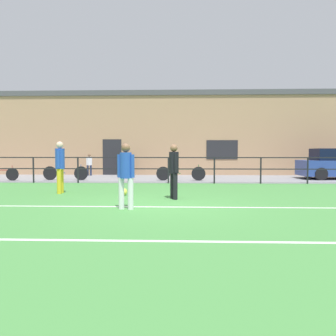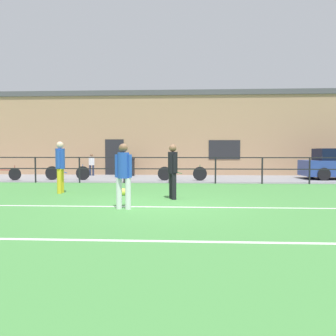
% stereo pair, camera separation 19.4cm
% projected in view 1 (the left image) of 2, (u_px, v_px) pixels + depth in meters
% --- Properties ---
extents(ground, '(60.00, 44.00, 0.04)m').
position_uv_depth(ground, '(160.00, 206.00, 8.90)').
color(ground, '#478C42').
extents(field_line_touchline, '(36.00, 0.11, 0.00)m').
position_uv_depth(field_line_touchline, '(159.00, 207.00, 8.56)').
color(field_line_touchline, white).
rests_on(field_line_touchline, ground).
extents(field_line_hash, '(36.00, 0.11, 0.00)m').
position_uv_depth(field_line_hash, '(146.00, 241.00, 5.31)').
color(field_line_hash, white).
rests_on(field_line_hash, ground).
extents(pavement_strip, '(48.00, 5.00, 0.02)m').
position_uv_depth(pavement_strip, '(170.00, 179.00, 17.38)').
color(pavement_strip, gray).
rests_on(pavement_strip, ground).
extents(perimeter_fence, '(36.07, 0.07, 1.15)m').
position_uv_depth(perimeter_fence, '(168.00, 166.00, 14.85)').
color(perimeter_fence, black).
rests_on(perimeter_fence, ground).
extents(clubhouse_facade, '(28.00, 2.56, 4.94)m').
position_uv_depth(clubhouse_facade, '(172.00, 134.00, 20.95)').
color(clubhouse_facade, tan).
rests_on(clubhouse_facade, ground).
extents(player_goalkeeper, '(0.28, 0.42, 1.60)m').
position_uv_depth(player_goalkeeper, '(174.00, 168.00, 9.93)').
color(player_goalkeeper, black).
rests_on(player_goalkeeper, ground).
extents(player_striker, '(0.30, 0.47, 1.73)m').
position_uv_depth(player_striker, '(60.00, 164.00, 11.29)').
color(player_striker, gold).
rests_on(player_striker, ground).
extents(player_winger, '(0.43, 0.28, 1.59)m').
position_uv_depth(player_winger, '(126.00, 172.00, 8.18)').
color(player_winger, white).
rests_on(player_winger, ground).
extents(soccer_ball_match, '(0.23, 0.23, 0.23)m').
position_uv_depth(soccer_ball_match, '(124.00, 192.00, 10.81)').
color(soccer_ball_match, '#E5E04C').
rests_on(soccer_ball_match, ground).
extents(spectator_child, '(0.34, 0.22, 1.24)m').
position_uv_depth(spectator_child, '(89.00, 163.00, 19.29)').
color(spectator_child, '#232D4C').
rests_on(spectator_child, pavement_strip).
extents(bicycle_parked_0, '(2.32, 0.04, 0.75)m').
position_uv_depth(bicycle_parked_0, '(181.00, 173.00, 16.05)').
color(bicycle_parked_0, black).
rests_on(bicycle_parked_0, pavement_strip).
extents(bicycle_parked_1, '(2.17, 0.04, 0.76)m').
position_uv_depth(bicycle_parked_1, '(65.00, 173.00, 16.26)').
color(bicycle_parked_1, black).
rests_on(bicycle_parked_1, pavement_strip).
extents(trash_bin_0, '(0.59, 0.50, 0.99)m').
position_uv_depth(trash_bin_0, '(127.00, 167.00, 19.10)').
color(trash_bin_0, black).
rests_on(trash_bin_0, pavement_strip).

